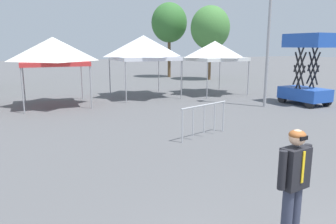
{
  "coord_description": "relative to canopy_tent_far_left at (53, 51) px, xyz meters",
  "views": [
    {
      "loc": [
        -3.04,
        -2.3,
        2.92
      ],
      "look_at": [
        0.19,
        4.96,
        1.3
      ],
      "focal_mm": 34.84,
      "sensor_mm": 36.0,
      "label": 1
    }
  ],
  "objects": [
    {
      "name": "tree_behind_tents_right",
      "position": [
        11.26,
        11.44,
        2.32
      ],
      "size": [
        3.26,
        3.26,
        6.8
      ],
      "color": "brown",
      "rests_on": "ground"
    },
    {
      "name": "canopy_tent_behind_center",
      "position": [
        9.33,
        0.4,
        -0.05
      ],
      "size": [
        3.19,
        3.19,
        3.2
      ],
      "color": "#9E9EA3",
      "rests_on": "ground"
    },
    {
      "name": "crowd_barrier_mid_lot",
      "position": [
        3.82,
        -7.87,
        -1.91
      ],
      "size": [
        2.01,
        0.72,
        1.08
      ],
      "color": "#B7BABF",
      "rests_on": "ground"
    },
    {
      "name": "person_foreground",
      "position": [
        2.0,
        -13.53,
        -1.63
      ],
      "size": [
        0.64,
        0.3,
        1.78
      ],
      "color": "#33384C",
      "rests_on": "ground"
    },
    {
      "name": "light_pole_near_lift",
      "position": [
        9.23,
        -4.42,
        2.08
      ],
      "size": [
        0.36,
        0.36,
        8.35
      ],
      "color": "#9E9EA3",
      "rests_on": "ground"
    },
    {
      "name": "canopy_tent_far_left",
      "position": [
        0.0,
        0.0,
        0.0
      ],
      "size": [
        3.15,
        3.15,
        3.33
      ],
      "color": "#9E9EA3",
      "rests_on": "ground"
    },
    {
      "name": "tree_behind_tents_left",
      "position": [
        13.47,
        7.84,
        1.74
      ],
      "size": [
        3.33,
        3.33,
        6.26
      ],
      "color": "brown",
      "rests_on": "ground"
    },
    {
      "name": "canopy_tent_right_of_center",
      "position": [
        4.97,
        1.0,
        0.14
      ],
      "size": [
        3.4,
        3.4,
        3.5
      ],
      "color": "#9E9EA3",
      "rests_on": "ground"
    },
    {
      "name": "scissor_lift",
      "position": [
        11.48,
        -4.72,
        -1.56
      ],
      "size": [
        1.51,
        2.37,
        3.5
      ],
      "color": "black",
      "rests_on": "ground"
    }
  ]
}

